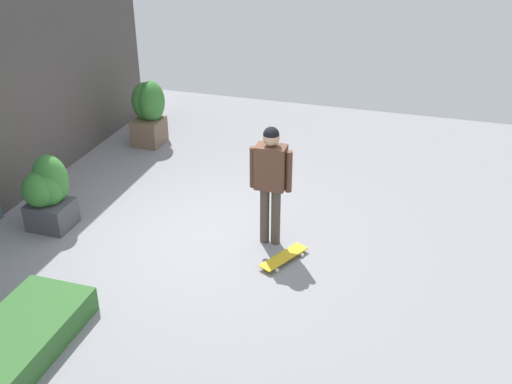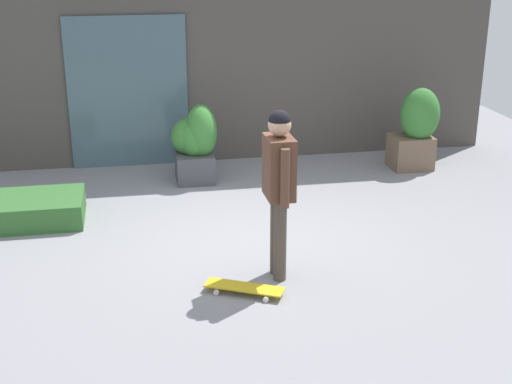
% 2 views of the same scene
% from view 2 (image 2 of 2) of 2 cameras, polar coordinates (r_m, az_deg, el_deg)
% --- Properties ---
extents(ground_plane, '(12.00, 12.00, 0.00)m').
position_cam_2_polar(ground_plane, '(8.10, -0.46, -4.01)').
color(ground_plane, gray).
extents(building_facade, '(8.87, 0.31, 3.82)m').
position_cam_2_polar(building_facade, '(10.79, -3.90, 12.45)').
color(building_facade, '#4C4742').
rests_on(building_facade, ground_plane).
extents(skateboarder, '(0.27, 0.59, 1.75)m').
position_cam_2_polar(skateboarder, '(6.89, 1.88, 1.21)').
color(skateboarder, '#4C4238').
rests_on(skateboarder, ground_plane).
extents(skateboard, '(0.79, 0.54, 0.08)m').
position_cam_2_polar(skateboard, '(6.93, -0.96, -7.78)').
color(skateboard, gold).
rests_on(skateboard, ground_plane).
extents(planter_box_left, '(0.67, 0.64, 1.23)m').
position_cam_2_polar(planter_box_left, '(10.79, 12.93, 5.40)').
color(planter_box_left, brown).
rests_on(planter_box_left, ground_plane).
extents(planter_box_right, '(0.65, 0.63, 1.11)m').
position_cam_2_polar(planter_box_right, '(10.00, -4.93, 4.07)').
color(planter_box_right, '#47474C').
rests_on(planter_box_right, ground_plane).
extents(hedge_ledge, '(1.79, 0.90, 0.31)m').
position_cam_2_polar(hedge_ledge, '(9.07, -19.46, -1.47)').
color(hedge_ledge, '#33662D').
rests_on(hedge_ledge, ground_plane).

